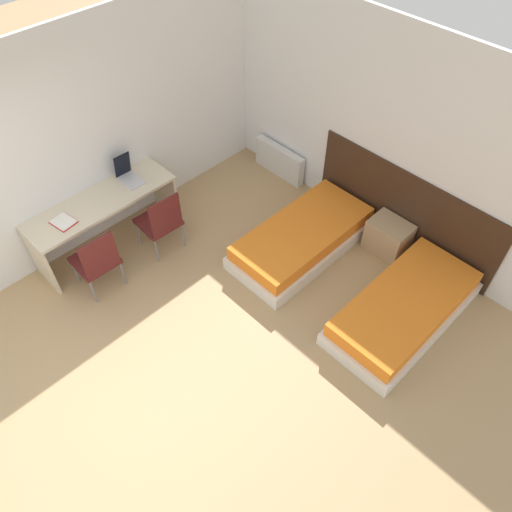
% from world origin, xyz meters
% --- Properties ---
extents(ground_plane, '(20.00, 20.00, 0.00)m').
position_xyz_m(ground_plane, '(0.00, 0.00, 0.00)').
color(ground_plane, tan).
extents(wall_back, '(5.18, 0.05, 2.70)m').
position_xyz_m(wall_back, '(0.00, 4.12, 1.35)').
color(wall_back, white).
rests_on(wall_back, ground_plane).
extents(wall_left, '(0.05, 5.10, 2.70)m').
position_xyz_m(wall_left, '(-2.12, 2.05, 1.35)').
color(wall_left, white).
rests_on(wall_left, ground_plane).
extents(headboard_panel, '(2.53, 0.03, 1.08)m').
position_xyz_m(headboard_panel, '(0.72, 4.09, 0.54)').
color(headboard_panel, '#382316').
rests_on(headboard_panel, ground_plane).
extents(bed_near_window, '(0.90, 1.89, 0.37)m').
position_xyz_m(bed_near_window, '(-0.04, 3.11, 0.18)').
color(bed_near_window, silver).
rests_on(bed_near_window, ground_plane).
extents(bed_near_door, '(0.90, 1.89, 0.37)m').
position_xyz_m(bed_near_door, '(1.49, 3.11, 0.18)').
color(bed_near_door, silver).
rests_on(bed_near_door, ground_plane).
extents(nightstand, '(0.51, 0.38, 0.45)m').
position_xyz_m(nightstand, '(0.72, 3.87, 0.22)').
color(nightstand, tan).
rests_on(nightstand, ground_plane).
extents(radiator, '(0.86, 0.12, 0.46)m').
position_xyz_m(radiator, '(-1.29, 4.00, 0.23)').
color(radiator, silver).
rests_on(radiator, ground_plane).
extents(desk, '(0.58, 1.84, 0.76)m').
position_xyz_m(desk, '(-1.80, 1.42, 0.58)').
color(desk, beige).
rests_on(desk, ground_plane).
extents(chair_near_laptop, '(0.48, 0.48, 0.91)m').
position_xyz_m(chair_near_laptop, '(-1.27, 1.87, 0.49)').
color(chair_near_laptop, '#511919').
rests_on(chair_near_laptop, ground_plane).
extents(chair_near_notebook, '(0.47, 0.47, 0.91)m').
position_xyz_m(chair_near_notebook, '(-1.27, 0.97, 0.49)').
color(chair_near_notebook, '#511919').
rests_on(chair_near_notebook, ground_plane).
extents(laptop, '(0.34, 0.22, 0.34)m').
position_xyz_m(laptop, '(-1.88, 1.90, 0.83)').
color(laptop, silver).
rests_on(laptop, desk).
extents(open_notebook, '(0.30, 0.26, 0.02)m').
position_xyz_m(open_notebook, '(-1.76, 0.93, 0.77)').
color(open_notebook, '#B21E1E').
rests_on(open_notebook, desk).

